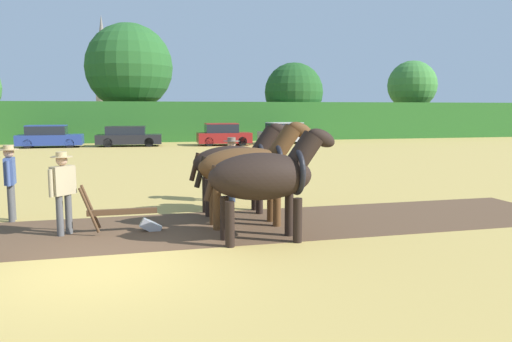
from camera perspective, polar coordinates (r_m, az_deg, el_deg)
ground_plane at (r=8.81m, az=-17.44°, el=-10.45°), size 240.00×240.00×0.00m
plowed_furrow_strip at (r=11.08m, az=-18.68°, el=-6.87°), size 22.54×3.54×0.01m
hedgerow at (r=40.69m, az=-14.63°, el=5.44°), size 70.99×1.33×3.20m
tree_center_left at (r=44.50m, az=-14.30°, el=11.43°), size 7.33×7.33×9.82m
tree_center at (r=44.90m, az=4.35°, el=8.97°), size 5.18×5.18×6.70m
tree_center_right at (r=51.91m, az=17.42°, el=9.32°), size 4.77×4.77×7.32m
church_spire at (r=84.22m, az=-17.10°, el=11.17°), size 2.66×2.66×17.30m
draft_horse_lead_left at (r=9.78m, az=1.16°, el=-0.57°), size 2.74×1.00×2.30m
draft_horse_lead_right at (r=11.11m, az=-0.69°, el=0.55°), size 2.78×0.92×2.40m
draft_horse_trail_left at (r=12.46m, az=-2.19°, el=1.03°), size 2.67×0.89×2.33m
plow at (r=10.97m, az=-14.32°, el=-5.15°), size 1.67×0.46×1.13m
farmer_at_plow at (r=11.02m, az=-21.20°, el=-1.65°), size 0.49×0.52×1.74m
farmer_beside_team at (r=14.06m, az=-2.81°, el=0.86°), size 0.46×0.70×1.81m
farmer_onlooker_right at (r=12.89m, az=-26.30°, el=-0.55°), size 0.45×0.69×1.78m
parked_car_far_left at (r=37.01m, az=-22.57°, el=3.64°), size 4.26×1.88×1.52m
parked_car_left at (r=36.36m, az=-14.40°, el=3.84°), size 4.58×2.06×1.41m
parked_car_center_left at (r=36.19m, az=-3.76°, el=4.15°), size 3.90×1.90×1.60m
parked_car_center at (r=38.00m, az=3.47°, el=4.31°), size 4.36×2.36×1.61m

